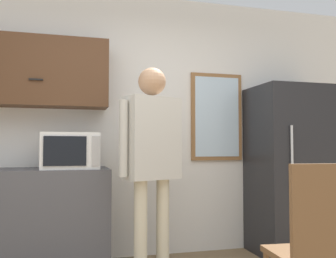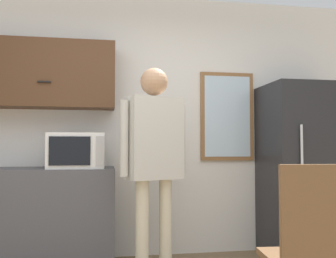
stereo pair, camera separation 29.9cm
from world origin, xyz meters
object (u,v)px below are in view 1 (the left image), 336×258
at_px(refrigerator, 292,170).
at_px(chair, 313,240).
at_px(person, 152,148).
at_px(microwave, 70,151).

height_order(refrigerator, chair, refrigerator).
bearing_deg(chair, person, -48.40).
relative_size(refrigerator, chair, 1.73).
bearing_deg(person, microwave, 131.70).
relative_size(person, refrigerator, 1.02).
distance_m(microwave, person, 0.75).
bearing_deg(person, chair, -74.70).
height_order(microwave, person, person).
bearing_deg(refrigerator, chair, -119.40).
relative_size(microwave, person, 0.28).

